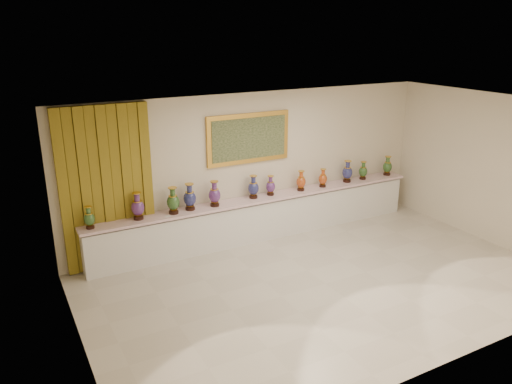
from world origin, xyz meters
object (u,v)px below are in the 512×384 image
(vase_1, at_px, (138,207))
(vase_2, at_px, (173,202))
(vase_0, at_px, (89,219))
(counter, at_px, (262,218))

(vase_1, relative_size, vase_2, 0.99)
(vase_0, bearing_deg, vase_2, -0.01)
(counter, relative_size, vase_2, 14.23)
(counter, height_order, vase_0, vase_0)
(vase_2, bearing_deg, counter, 1.58)
(counter, bearing_deg, vase_0, -179.12)
(vase_1, xyz_separation_m, vase_2, (0.66, -0.03, 0.00))
(counter, relative_size, vase_0, 18.12)
(vase_1, bearing_deg, vase_2, -2.59)
(counter, relative_size, vase_1, 14.40)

